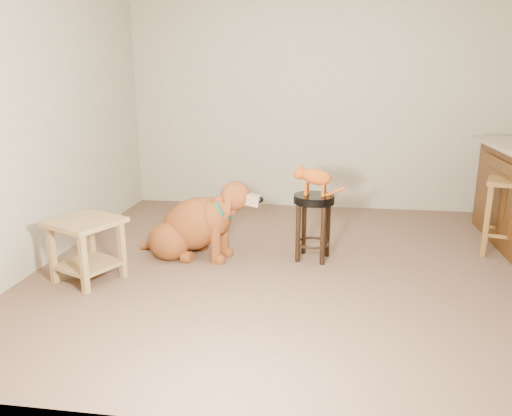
% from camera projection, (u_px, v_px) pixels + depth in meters
% --- Properties ---
extents(floor, '(4.50, 4.00, 0.01)m').
position_uv_depth(floor, '(314.00, 268.00, 4.14)').
color(floor, brown).
rests_on(floor, ground).
extents(room_shell, '(4.54, 4.04, 2.62)m').
position_uv_depth(room_shell, '(321.00, 57.00, 3.71)').
color(room_shell, '#AEA58C').
rests_on(room_shell, ground).
extents(padded_stool, '(0.35, 0.35, 0.57)m').
position_uv_depth(padded_stool, '(314.00, 214.00, 4.24)').
color(padded_stool, black).
rests_on(padded_stool, ground).
extents(wood_stool, '(0.46, 0.46, 0.67)m').
position_uv_depth(wood_stool, '(506.00, 216.00, 4.38)').
color(wood_stool, brown).
rests_on(wood_stool, ground).
extents(side_table, '(0.62, 0.62, 0.49)m').
position_uv_depth(side_table, '(87.00, 241.00, 3.82)').
color(side_table, olive).
rests_on(side_table, ground).
extents(golden_retriever, '(1.16, 0.63, 0.75)m').
position_uv_depth(golden_retriever, '(195.00, 226.00, 4.34)').
color(golden_retriever, brown).
rests_on(golden_retriever, ground).
extents(tabby_kitten, '(0.45, 0.18, 0.28)m').
position_uv_depth(tabby_kitten, '(314.00, 177.00, 4.16)').
color(tabby_kitten, '#A24310').
rests_on(tabby_kitten, padded_stool).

